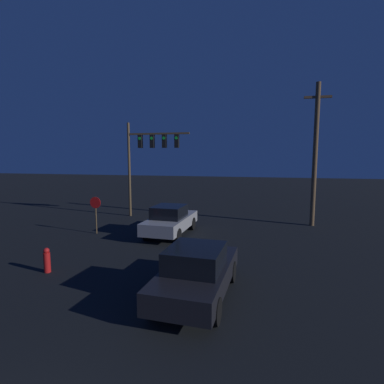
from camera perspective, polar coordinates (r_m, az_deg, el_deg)
The scene contains 6 objects.
car_near at distance 9.37m, azimuth 0.94°, elevation -14.92°, with size 2.11×4.59×1.63m.
car_far at distance 16.44m, azimuth -4.15°, elevation -5.35°, with size 2.08×4.58×1.63m.
traffic_signal_mast at distance 21.13m, azimuth -8.56°, elevation 7.62°, with size 4.47×0.30×6.59m.
stop_sign at distance 17.34m, azimuth -17.88°, elevation -3.00°, with size 0.63×0.07×2.06m.
utility_pole at distance 19.64m, azimuth 22.41°, elevation 6.84°, with size 1.55×0.28×8.61m.
fire_hydrant at distance 12.55m, azimuth -25.91°, elevation -11.61°, with size 0.24×0.24×0.93m.
Camera 1 is at (3.23, -2.01, 4.30)m, focal length 28.00 mm.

